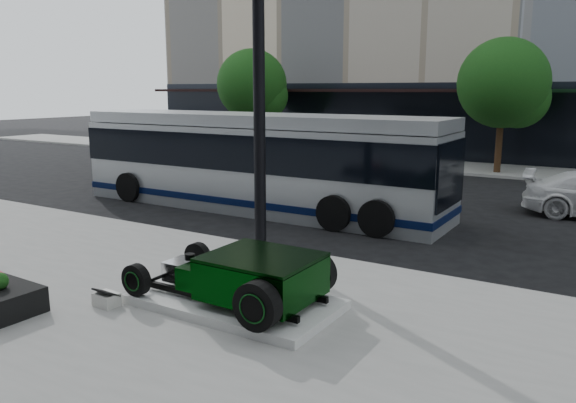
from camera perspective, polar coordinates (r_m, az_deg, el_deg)
The scene contains 8 objects.
ground at distance 14.24m, azimuth 5.94°, elevation -3.62°, with size 120.00×120.00×0.00m, color black.
sidewalk_far at distance 27.32m, azimuth 18.79°, elevation 3.15°, with size 70.00×4.00×0.12m, color gray.
street_trees at distance 25.94m, azimuth 21.36°, elevation 10.81°, with size 29.80×3.80×5.70m.
display_plinth at distance 9.50m, azimuth -5.44°, elevation -10.08°, with size 3.40×1.80×0.15m, color silver.
hot_rod at distance 9.14m, azimuth -3.81°, elevation -7.57°, with size 3.22×2.00×0.81m.
info_plaque at distance 9.91m, azimuth -17.95°, elevation -9.37°, with size 0.41×0.32×0.31m.
lamppost at distance 12.05m, azimuth -2.97°, elevation 13.05°, with size 0.46×0.46×8.44m.
transit_bus at distance 17.36m, azimuth -3.30°, elevation 4.13°, with size 12.12×2.88×2.92m.
Camera 1 is at (5.90, -12.43, 3.65)m, focal length 35.00 mm.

